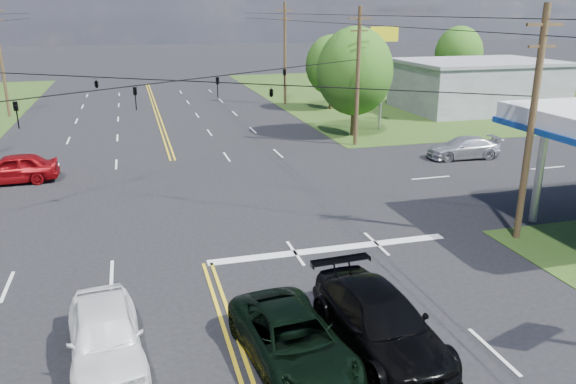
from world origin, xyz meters
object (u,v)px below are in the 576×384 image
object	(u,v)px
tree_right_a	(355,71)
tree_far_r	(459,54)
pole_se	(532,124)
pole_left_far	(1,59)
pole_ne	(358,76)
pickup_dkgreen	(293,340)
retail_ne	(477,87)
pole_right_far	(285,53)
tree_right_b	(331,65)
suv_black	(379,322)
pickup_white	(105,335)

from	to	relation	value
tree_right_a	tree_far_r	bearing A→B (deg)	41.99
pole_se	tree_right_a	size ratio (longest dim) A/B	1.16
pole_left_far	pole_ne	bearing A→B (deg)	-36.16
tree_far_r	pickup_dkgreen	distance (m)	55.69
retail_ne	pickup_dkgreen	world-z (taller)	retail_ne
pole_right_far	tree_far_r	distance (m)	21.10
tree_right_b	pole_right_far	bearing A→B (deg)	131.19
pole_left_far	suv_black	xyz separation A→B (m)	(16.94, -42.92, -4.33)
pole_left_far	tree_right_b	xyz separation A→B (m)	(29.50, -4.00, -0.95)
pole_ne	pickup_white	xyz separation A→B (m)	(-16.50, -22.51, -4.10)
tree_far_r	suv_black	world-z (taller)	tree_far_r
retail_ne	tree_far_r	distance (m)	11.02
pickup_white	pole_se	bearing A→B (deg)	10.03
pole_se	pole_right_far	distance (m)	37.00
retail_ne	pickup_white	bearing A→B (deg)	-134.99
tree_right_a	tree_right_b	world-z (taller)	tree_right_a
tree_right_a	pickup_dkgreen	bearing A→B (deg)	-115.08
pickup_white	tree_right_a	bearing A→B (deg)	50.30
retail_ne	pickup_white	world-z (taller)	retail_ne
retail_ne	tree_right_a	bearing A→B (deg)	-153.43
pole_left_far	pickup_dkgreen	bearing A→B (deg)	-71.50
pole_se	tree_right_b	bearing A→B (deg)	83.95
pole_left_far	tree_right_a	size ratio (longest dim) A/B	1.22
pole_se	tree_far_r	xyz separation A→B (m)	(21.00, 39.00, -0.37)
tree_right_b	suv_black	size ratio (longest dim) A/B	1.22
pole_ne	pole_right_far	distance (m)	19.00
retail_ne	pole_se	distance (m)	33.72
pole_left_far	tree_far_r	size ratio (longest dim) A/B	1.31
pole_ne	suv_black	distance (m)	25.90
pole_right_far	suv_black	size ratio (longest dim) A/B	1.72
retail_ne	pickup_white	size ratio (longest dim) A/B	2.92
tree_right_b	pole_ne	bearing A→B (deg)	-103.13
tree_right_b	pole_left_far	bearing A→B (deg)	172.28
pickup_dkgreen	suv_black	distance (m)	2.57
pickup_white	suv_black	bearing A→B (deg)	-15.98
retail_ne	pole_right_far	world-z (taller)	pole_right_far
pickup_white	tree_far_r	bearing A→B (deg)	43.99
tree_far_r	pickup_white	distance (m)	57.56
pickup_white	retail_ne	bearing A→B (deg)	39.76
pole_se	tree_right_b	xyz separation A→B (m)	(3.50, 33.00, -0.70)
suv_black	pickup_white	distance (m)	7.58
tree_right_a	pickup_white	world-z (taller)	tree_right_a
pole_ne	tree_far_r	size ratio (longest dim) A/B	1.25
pickup_white	pole_right_far	bearing A→B (deg)	63.07
pole_se	tree_far_r	bearing A→B (deg)	61.70
tree_far_r	pickup_white	world-z (taller)	tree_far_r
suv_black	pickup_white	size ratio (longest dim) A/B	1.21
pole_left_far	pickup_white	world-z (taller)	pole_left_far
tree_far_r	pickup_white	size ratio (longest dim) A/B	1.59
pole_right_far	pickup_dkgreen	distance (m)	44.73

